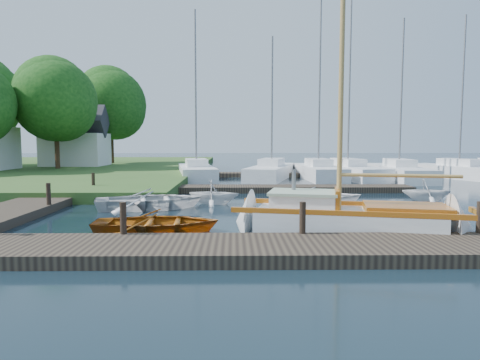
{
  "coord_description": "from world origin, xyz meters",
  "views": [
    {
      "loc": [
        -0.24,
        -15.59,
        2.62
      ],
      "look_at": [
        0.0,
        0.0,
        1.2
      ],
      "focal_mm": 32.0,
      "sensor_mm": 36.0,
      "label": 1
    }
  ],
  "objects_px": {
    "mooring_post_1": "(123,218)",
    "marina_boat_2": "(318,170)",
    "mooring_post_2": "(303,218)",
    "marina_boat_0": "(196,171)",
    "tender_a": "(150,198)",
    "tree_7": "(111,104)",
    "tender_b": "(214,191)",
    "tree_3": "(56,100)",
    "tender_d": "(426,189)",
    "house_c": "(76,142)",
    "mooring_post_3": "(480,217)",
    "marina_boat_1": "(272,170)",
    "sailboat": "(352,222)",
    "tender_c": "(317,195)",
    "marina_boat_3": "(348,170)",
    "marina_boat_4": "(399,171)",
    "mooring_post_4": "(49,194)",
    "dinghy": "(157,219)",
    "marina_boat_5": "(459,170)",
    "mooring_post_5": "(93,181)"
  },
  "relations": [
    {
      "from": "mooring_post_3",
      "to": "house_c",
      "type": "bearing_deg",
      "value": 126.53
    },
    {
      "from": "marina_boat_1",
      "to": "marina_boat_4",
      "type": "xyz_separation_m",
      "value": [
        8.71,
        -0.93,
        0.01
      ]
    },
    {
      "from": "mooring_post_3",
      "to": "marina_boat_0",
      "type": "distance_m",
      "value": 21.0
    },
    {
      "from": "tender_a",
      "to": "tender_b",
      "type": "relative_size",
      "value": 1.95
    },
    {
      "from": "tender_c",
      "to": "marina_boat_3",
      "type": "xyz_separation_m",
      "value": [
        4.64,
        12.61,
        0.19
      ]
    },
    {
      "from": "marina_boat_2",
      "to": "tree_7",
      "type": "xyz_separation_m",
      "value": [
        -17.72,
        11.81,
        5.62
      ]
    },
    {
      "from": "sailboat",
      "to": "marina_boat_1",
      "type": "xyz_separation_m",
      "value": [
        -0.64,
        18.27,
        0.21
      ]
    },
    {
      "from": "mooring_post_3",
      "to": "mooring_post_4",
      "type": "relative_size",
      "value": 1.0
    },
    {
      "from": "sailboat",
      "to": "house_c",
      "type": "bearing_deg",
      "value": 136.34
    },
    {
      "from": "tender_b",
      "to": "marina_boat_3",
      "type": "xyz_separation_m",
      "value": [
        8.94,
        12.43,
        0.03
      ]
    },
    {
      "from": "tender_a",
      "to": "tender_d",
      "type": "relative_size",
      "value": 2.06
    },
    {
      "from": "sailboat",
      "to": "marina_boat_0",
      "type": "xyz_separation_m",
      "value": [
        -5.92,
        17.8,
        0.23
      ]
    },
    {
      "from": "tree_7",
      "to": "mooring_post_3",
      "type": "bearing_deg",
      "value": -59.9
    },
    {
      "from": "mooring_post_2",
      "to": "sailboat",
      "type": "bearing_deg",
      "value": 38.2
    },
    {
      "from": "mooring_post_1",
      "to": "mooring_post_4",
      "type": "bearing_deg",
      "value": 128.66
    },
    {
      "from": "sailboat",
      "to": "marina_boat_4",
      "type": "relative_size",
      "value": 0.91
    },
    {
      "from": "sailboat",
      "to": "marina_boat_0",
      "type": "bearing_deg",
      "value": 121.14
    },
    {
      "from": "tender_c",
      "to": "tree_3",
      "type": "xyz_separation_m",
      "value": [
        -17.23,
        16.09,
        5.41
      ]
    },
    {
      "from": "mooring_post_2",
      "to": "mooring_post_4",
      "type": "relative_size",
      "value": 1.0
    },
    {
      "from": "dinghy",
      "to": "tender_c",
      "type": "height_order",
      "value": "tender_c"
    },
    {
      "from": "tender_a",
      "to": "marina_boat_4",
      "type": "distance_m",
      "value": 19.36
    },
    {
      "from": "tender_b",
      "to": "tree_7",
      "type": "height_order",
      "value": "tree_7"
    },
    {
      "from": "mooring_post_5",
      "to": "tender_a",
      "type": "height_order",
      "value": "mooring_post_5"
    },
    {
      "from": "marina_boat_4",
      "to": "marina_boat_0",
      "type": "bearing_deg",
      "value": 91.89
    },
    {
      "from": "mooring_post_4",
      "to": "tender_b",
      "type": "relative_size",
      "value": 0.38
    },
    {
      "from": "mooring_post_3",
      "to": "mooring_post_5",
      "type": "relative_size",
      "value": 1.0
    },
    {
      "from": "tender_a",
      "to": "marina_boat_0",
      "type": "xyz_separation_m",
      "value": [
        0.66,
        13.13,
        0.15
      ]
    },
    {
      "from": "marina_boat_0",
      "to": "marina_boat_1",
      "type": "height_order",
      "value": "marina_boat_0"
    },
    {
      "from": "mooring_post_2",
      "to": "marina_boat_3",
      "type": "distance_m",
      "value": 20.58
    },
    {
      "from": "mooring_post_1",
      "to": "mooring_post_2",
      "type": "height_order",
      "value": "same"
    },
    {
      "from": "marina_boat_2",
      "to": "tree_3",
      "type": "bearing_deg",
      "value": 76.75
    },
    {
      "from": "mooring_post_2",
      "to": "marina_boat_1",
      "type": "xyz_separation_m",
      "value": [
        0.96,
        19.52,
        -0.14
      ]
    },
    {
      "from": "tender_b",
      "to": "tree_3",
      "type": "xyz_separation_m",
      "value": [
        -12.93,
        15.91,
        5.25
      ]
    },
    {
      "from": "tree_7",
      "to": "house_c",
      "type": "bearing_deg",
      "value": -116.31
    },
    {
      "from": "sailboat",
      "to": "marina_boat_1",
      "type": "relative_size",
      "value": 1.0
    },
    {
      "from": "tender_a",
      "to": "tree_3",
      "type": "relative_size",
      "value": 0.47
    },
    {
      "from": "marina_boat_1",
      "to": "house_c",
      "type": "distance_m",
      "value": 18.19
    },
    {
      "from": "tender_d",
      "to": "house_c",
      "type": "xyz_separation_m",
      "value": [
        -22.3,
        18.94,
        2.05
      ]
    },
    {
      "from": "tree_7",
      "to": "tender_b",
      "type": "bearing_deg",
      "value": -65.44
    },
    {
      "from": "marina_boat_1",
      "to": "marina_boat_4",
      "type": "relative_size",
      "value": 0.91
    },
    {
      "from": "mooring_post_3",
      "to": "marina_boat_0",
      "type": "height_order",
      "value": "marina_boat_0"
    },
    {
      "from": "tender_b",
      "to": "house_c",
      "type": "bearing_deg",
      "value": 44.96
    },
    {
      "from": "mooring_post_1",
      "to": "marina_boat_2",
      "type": "height_order",
      "value": "marina_boat_2"
    },
    {
      "from": "tender_c",
      "to": "sailboat",
      "type": "bearing_deg",
      "value": 173.32
    },
    {
      "from": "mooring_post_3",
      "to": "dinghy",
      "type": "bearing_deg",
      "value": 169.33
    },
    {
      "from": "marina_boat_1",
      "to": "tree_7",
      "type": "relative_size",
      "value": 1.05
    },
    {
      "from": "marina_boat_3",
      "to": "marina_boat_5",
      "type": "relative_size",
      "value": 1.15
    },
    {
      "from": "mooring_post_4",
      "to": "dinghy",
      "type": "bearing_deg",
      "value": -36.84
    },
    {
      "from": "mooring_post_2",
      "to": "marina_boat_0",
      "type": "height_order",
      "value": "marina_boat_0"
    },
    {
      "from": "marina_boat_4",
      "to": "mooring_post_1",
      "type": "bearing_deg",
      "value": 146.47
    }
  ]
}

